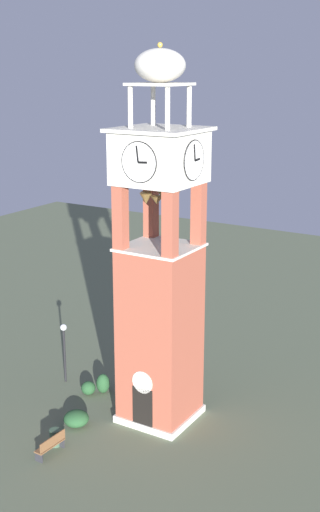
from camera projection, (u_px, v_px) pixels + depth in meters
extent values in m
plane|color=#5B664C|center=(160.00, 416.00, 33.19)|extent=(80.00, 80.00, 0.00)
cube|color=#9E4C38|center=(160.00, 335.00, 31.99)|extent=(3.16, 3.16, 8.71)
cube|color=silver|center=(160.00, 413.00, 33.14)|extent=(3.36, 3.36, 0.35)
cube|color=black|center=(143.00, 409.00, 31.56)|extent=(1.10, 0.04, 2.20)
cylinder|color=silver|center=(142.00, 382.00, 31.18)|extent=(1.10, 0.04, 1.10)
cube|color=#9E4C38|center=(120.00, 218.00, 29.97)|extent=(0.56, 0.56, 3.03)
cube|color=#9E4C38|center=(170.00, 225.00, 28.66)|extent=(0.56, 0.56, 3.03)
cube|color=#9E4C38|center=(151.00, 208.00, 32.10)|extent=(0.56, 0.56, 3.03)
cube|color=#9E4C38|center=(199.00, 214.00, 30.80)|extent=(0.56, 0.56, 3.03)
cube|color=silver|center=(160.00, 247.00, 30.78)|extent=(3.32, 3.32, 0.12)
cone|color=brown|center=(174.00, 199.00, 29.81)|extent=(0.47, 0.47, 0.39)
cone|color=brown|center=(175.00, 196.00, 30.37)|extent=(0.53, 0.53, 0.52)
cone|color=brown|center=(163.00, 194.00, 30.81)|extent=(0.58, 0.58, 0.41)
cone|color=brown|center=(146.00, 196.00, 30.43)|extent=(0.49, 0.49, 0.38)
cone|color=brown|center=(146.00, 199.00, 29.83)|extent=(0.57, 0.57, 0.50)
cone|color=brown|center=(157.00, 200.00, 29.47)|extent=(0.58, 0.58, 0.37)
cube|color=silver|center=(160.00, 158.00, 29.65)|extent=(3.40, 3.40, 2.33)
cylinder|color=white|center=(139.00, 162.00, 28.24)|extent=(1.77, 0.05, 1.77)
torus|color=black|center=(139.00, 162.00, 28.24)|extent=(1.79, 0.06, 1.79)
cube|color=black|center=(143.00, 162.00, 28.07)|extent=(0.45, 0.03, 0.11)
cube|color=black|center=(137.00, 154.00, 28.11)|extent=(0.15, 0.03, 0.71)
cylinder|color=white|center=(179.00, 153.00, 31.06)|extent=(1.77, 0.05, 1.77)
torus|color=black|center=(179.00, 153.00, 31.06)|extent=(1.79, 0.06, 1.79)
cube|color=black|center=(184.00, 153.00, 31.00)|extent=(0.45, 0.03, 0.11)
cube|color=black|center=(179.00, 146.00, 31.04)|extent=(0.15, 0.03, 0.71)
cylinder|color=white|center=(128.00, 155.00, 30.51)|extent=(0.05, 1.77, 1.77)
torus|color=black|center=(128.00, 155.00, 30.51)|extent=(0.06, 1.79, 1.79)
cube|color=black|center=(130.00, 154.00, 30.72)|extent=(0.03, 0.45, 0.11)
cube|color=black|center=(126.00, 147.00, 30.41)|extent=(0.03, 0.15, 0.71)
cylinder|color=white|center=(194.00, 160.00, 28.79)|extent=(0.05, 1.77, 1.77)
torus|color=black|center=(194.00, 160.00, 28.79)|extent=(0.06, 1.79, 1.79)
cube|color=black|center=(198.00, 160.00, 28.94)|extent=(0.03, 0.45, 0.11)
cube|color=black|center=(195.00, 152.00, 28.63)|extent=(0.03, 0.15, 0.71)
cube|color=silver|center=(160.00, 129.00, 29.31)|extent=(3.76, 3.76, 0.16)
cylinder|color=silver|center=(130.00, 107.00, 28.74)|extent=(0.22, 0.22, 1.80)
cylinder|color=silver|center=(167.00, 109.00, 27.80)|extent=(0.22, 0.22, 1.80)
cylinder|color=silver|center=(153.00, 105.00, 30.28)|extent=(0.22, 0.22, 1.80)
cylinder|color=silver|center=(189.00, 106.00, 29.34)|extent=(0.22, 0.22, 1.80)
cube|color=silver|center=(160.00, 84.00, 28.78)|extent=(2.31, 2.31, 0.12)
ellipsoid|color=silver|center=(160.00, 65.00, 28.56)|extent=(2.23, 2.23, 1.44)
sphere|color=#B79338|center=(160.00, 45.00, 28.33)|extent=(0.24, 0.24, 0.24)
cube|color=brown|center=(50.00, 445.00, 29.84)|extent=(0.50, 1.62, 0.06)
cube|color=brown|center=(53.00, 441.00, 29.66)|extent=(0.11, 1.60, 0.44)
cube|color=#2D2D33|center=(39.00, 458.00, 29.33)|extent=(0.40, 0.09, 0.42)
cube|color=#2D2D33|center=(61.00, 443.00, 30.48)|extent=(0.40, 0.09, 0.42)
cylinder|color=black|center=(65.00, 356.00, 36.47)|extent=(0.12, 0.12, 3.03)
sphere|color=silver|center=(63.00, 327.00, 36.01)|extent=(0.36, 0.36, 0.36)
cylinder|color=#38513D|center=(55.00, 437.00, 30.57)|extent=(0.52, 0.52, 0.80)
ellipsoid|color=#234C28|center=(103.00, 383.00, 35.49)|extent=(0.72, 0.72, 1.06)
ellipsoid|color=#234C28|center=(76.00, 419.00, 32.24)|extent=(1.23, 1.23, 0.76)
ellipsoid|color=#234C28|center=(88.00, 388.00, 35.35)|extent=(0.76, 0.76, 0.72)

